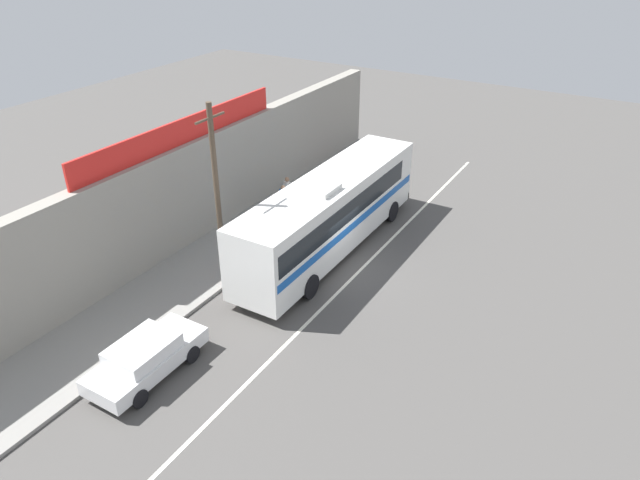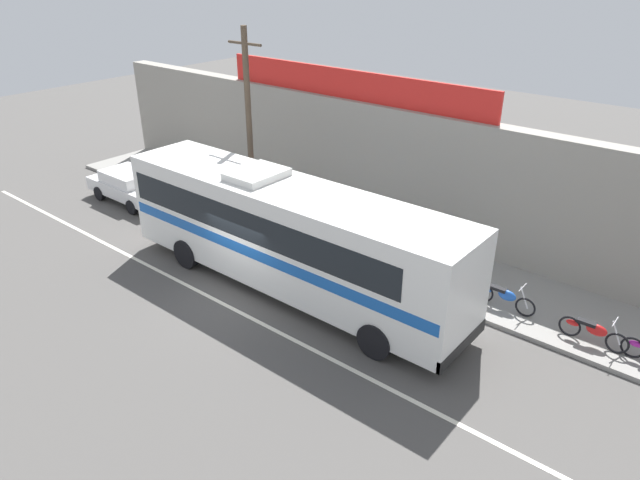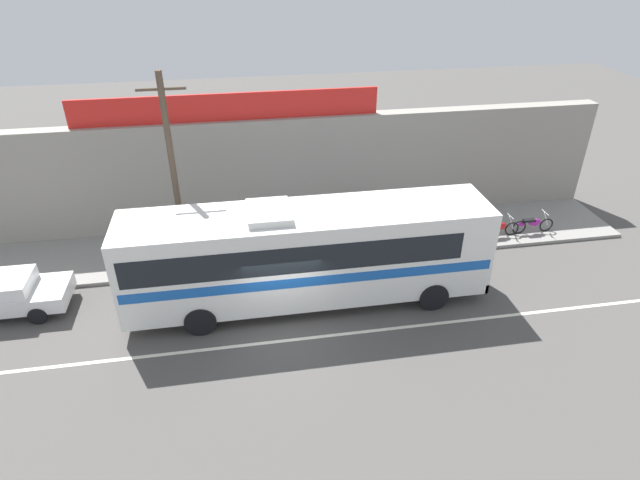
# 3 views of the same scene
# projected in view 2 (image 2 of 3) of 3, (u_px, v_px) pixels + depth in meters

# --- Properties ---
(ground_plane) EXTENTS (70.00, 70.00, 0.00)m
(ground_plane) POSITION_uv_depth(u_px,v_px,m) (241.00, 293.00, 18.64)
(ground_plane) COLOR #4F4C49
(sidewalk_slab) EXTENTS (30.00, 3.60, 0.14)m
(sidewalk_slab) POSITION_uv_depth(u_px,v_px,m) (339.00, 236.00, 22.20)
(sidewalk_slab) COLOR gray
(sidewalk_slab) RESTS_ON ground_plane
(storefront_facade) EXTENTS (30.00, 0.70, 4.80)m
(storefront_facade) POSITION_uv_depth(u_px,v_px,m) (373.00, 165.00, 22.65)
(storefront_facade) COLOR gray
(storefront_facade) RESTS_ON ground_plane
(storefront_billboard) EXTENTS (12.28, 0.12, 1.10)m
(storefront_billboard) POSITION_uv_depth(u_px,v_px,m) (349.00, 84.00, 22.06)
(storefront_billboard) COLOR red
(storefront_billboard) RESTS_ON storefront_facade
(road_center_stripe) EXTENTS (30.00, 0.14, 0.01)m
(road_center_stripe) POSITION_uv_depth(u_px,v_px,m) (222.00, 303.00, 18.08)
(road_center_stripe) COLOR silver
(road_center_stripe) RESTS_ON ground_plane
(intercity_bus) EXTENTS (12.39, 2.66, 3.78)m
(intercity_bus) POSITION_uv_depth(u_px,v_px,m) (285.00, 230.00, 18.04)
(intercity_bus) COLOR white
(intercity_bus) RESTS_ON ground_plane
(parked_car) EXTENTS (4.23, 1.86, 1.37)m
(parked_car) POSITION_uv_depth(u_px,v_px,m) (130.00, 185.00, 25.24)
(parked_car) COLOR silver
(parked_car) RESTS_ON ground_plane
(utility_pole) EXTENTS (1.60, 0.22, 7.48)m
(utility_pole) POSITION_uv_depth(u_px,v_px,m) (249.00, 128.00, 21.45)
(utility_pole) COLOR brown
(utility_pole) RESTS_ON sidewalk_slab
(motorcycle_green) EXTENTS (1.87, 0.56, 0.94)m
(motorcycle_green) POSITION_uv_depth(u_px,v_px,m) (593.00, 331.00, 15.81)
(motorcycle_green) COLOR black
(motorcycle_green) RESTS_ON sidewalk_slab
(motorcycle_orange) EXTENTS (1.93, 0.56, 0.94)m
(motorcycle_orange) POSITION_uv_depth(u_px,v_px,m) (504.00, 296.00, 17.40)
(motorcycle_orange) COLOR black
(motorcycle_orange) RESTS_ON sidewalk_slab
(motorcycle_blue) EXTENTS (1.83, 0.56, 0.94)m
(motorcycle_blue) POSITION_uv_depth(u_px,v_px,m) (443.00, 278.00, 18.37)
(motorcycle_blue) COLOR black
(motorcycle_blue) RESTS_ON sidewalk_slab
(pedestrian_far_right) EXTENTS (0.30, 0.48, 1.75)m
(pedestrian_far_right) POSITION_uv_depth(u_px,v_px,m) (420.00, 236.00, 19.73)
(pedestrian_far_right) COLOR black
(pedestrian_far_right) RESTS_ON sidewalk_slab
(pedestrian_by_curb) EXTENTS (0.30, 0.48, 1.71)m
(pedestrian_by_curb) POSITION_uv_depth(u_px,v_px,m) (392.00, 233.00, 20.00)
(pedestrian_by_curb) COLOR navy
(pedestrian_by_curb) RESTS_ON sidewalk_slab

